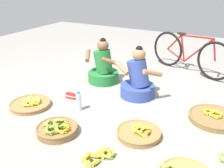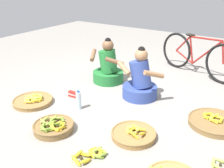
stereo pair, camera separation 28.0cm
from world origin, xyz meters
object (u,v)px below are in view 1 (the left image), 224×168
bicycle_leaning (189,54)px  packet_carton_stack (71,96)px  vendor_woman_front (138,81)px  banana_basket_near_bicycle (214,117)px  loose_bananas_back_center (101,155)px  banana_basket_front_center (57,129)px  vendor_woman_behind (103,68)px  water_bottle (79,102)px  banana_basket_front_left (31,104)px  banana_basket_back_left (139,133)px

bicycle_leaning → packet_carton_stack: bicycle_leaning is taller
vendor_woman_front → bicycle_leaning: size_ratio=0.49×
banana_basket_near_bicycle → loose_bananas_back_center: banana_basket_near_bicycle is taller
banana_basket_near_bicycle → banana_basket_front_center: (-1.57, -1.18, 0.01)m
vendor_woman_behind → packet_carton_stack: 0.83m
banana_basket_front_center → water_bottle: (-0.10, 0.59, 0.07)m
vendor_woman_behind → banana_basket_front_left: 1.37m
banana_basket_front_center → loose_bananas_back_center: 0.69m
bicycle_leaning → packet_carton_stack: bearing=-122.6°
banana_basket_front_left → loose_bananas_back_center: bearing=-18.7°
loose_bananas_back_center → banana_basket_back_left: bearing=70.4°
vendor_woman_front → banana_basket_front_left: bearing=-139.1°
banana_basket_back_left → vendor_woman_behind: bearing=134.0°
banana_basket_front_left → bicycle_leaning: bearing=56.6°
banana_basket_front_left → banana_basket_front_center: banana_basket_front_center is taller
banana_basket_front_center → loose_bananas_back_center: banana_basket_front_center is taller
packet_carton_stack → vendor_woman_behind: bearing=83.4°
vendor_woman_behind → loose_bananas_back_center: bearing=-60.7°
banana_basket_near_bicycle → banana_basket_front_left: same height
banana_basket_back_left → banana_basket_front_center: banana_basket_front_center is taller
banana_basket_near_bicycle → banana_basket_back_left: bearing=-132.4°
banana_basket_front_left → vendor_woman_behind: bearing=70.9°
banana_basket_front_center → water_bottle: 0.60m
banana_basket_near_bicycle → packet_carton_stack: (-1.99, -0.35, 0.00)m
bicycle_leaning → banana_basket_back_left: (0.01, -2.39, -0.32)m
banana_basket_back_left → packet_carton_stack: 1.34m
bicycle_leaning → packet_carton_stack: (-1.26, -1.97, -0.31)m
banana_basket_near_bicycle → packet_carton_stack: size_ratio=3.74×
bicycle_leaning → banana_basket_back_left: bicycle_leaning is taller
banana_basket_front_left → banana_basket_back_left: 1.63m
banana_basket_front_left → banana_basket_front_center: bearing=-24.7°
banana_basket_front_center → packet_carton_stack: 0.92m
banana_basket_front_left → packet_carton_stack: size_ratio=3.28×
banana_basket_front_left → loose_bananas_back_center: (1.43, -0.49, -0.01)m
banana_basket_front_left → banana_basket_back_left: size_ratio=1.09×
banana_basket_back_left → packet_carton_stack: bearing=161.7°
loose_bananas_back_center → bicycle_leaning: bearing=86.5°
banana_basket_front_left → packet_carton_stack: (0.35, 0.48, 0.00)m
vendor_woman_behind → water_bottle: bearing=-78.0°
bicycle_leaning → banana_basket_front_center: bicycle_leaning is taller
vendor_woman_front → banana_basket_back_left: (0.44, -0.97, -0.21)m
banana_basket_front_center → banana_basket_back_left: bearing=25.0°
banana_basket_back_left → packet_carton_stack: banana_basket_back_left is taller
banana_basket_front_left → packet_carton_stack: 0.59m
water_bottle → vendor_woman_behind: bearing=102.0°
vendor_woman_behind → banana_basket_near_bicycle: 1.96m
water_bottle → banana_basket_back_left: bearing=-10.7°
vendor_woman_behind → banana_basket_front_center: size_ratio=1.58×
banana_basket_back_left → banana_basket_front_left: bearing=-178.1°
vendor_woman_behind → packet_carton_stack: (-0.09, -0.80, -0.20)m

